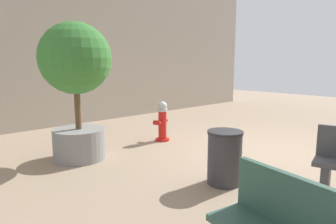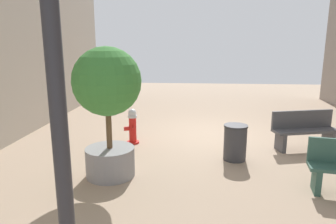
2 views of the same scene
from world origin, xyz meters
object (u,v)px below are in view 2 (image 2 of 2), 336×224
at_px(bench_near, 304,129).
at_px(planter_tree, 108,98).
at_px(street_lamp, 52,34).
at_px(fire_hydrant, 132,126).
at_px(trash_bin, 235,142).

height_order(bench_near, planter_tree, planter_tree).
distance_m(bench_near, street_lamp, 6.85).
distance_m(fire_hydrant, bench_near, 4.32).
bearing_deg(bench_near, trash_bin, 26.55).
distance_m(fire_hydrant, planter_tree, 2.32).
distance_m(bench_near, trash_bin, 2.02).
bearing_deg(planter_tree, trash_bin, -157.46).
height_order(fire_hydrant, planter_tree, planter_tree).
height_order(planter_tree, street_lamp, street_lamp).
relative_size(street_lamp, trash_bin, 5.31).
bearing_deg(trash_bin, street_lamp, 64.71).
bearing_deg(bench_near, planter_tree, 24.22).
relative_size(bench_near, trash_bin, 2.07).
relative_size(bench_near, planter_tree, 0.66).
height_order(planter_tree, trash_bin, planter_tree).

